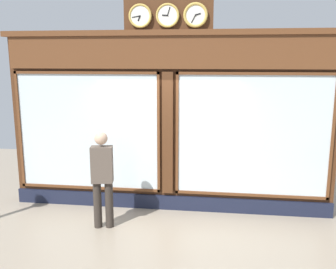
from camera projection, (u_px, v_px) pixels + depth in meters
shop_facade at (169, 121)px, 7.08m from camera, size 6.25×0.42×3.93m
pedestrian at (102, 176)px, 6.33m from camera, size 0.39×0.28×1.69m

